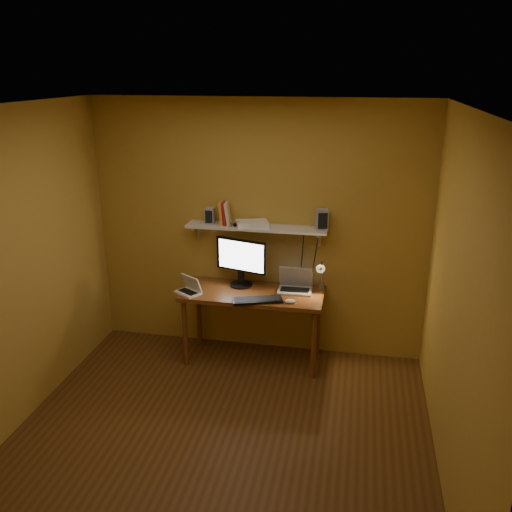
% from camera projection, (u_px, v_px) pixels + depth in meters
% --- Properties ---
extents(room, '(3.44, 3.24, 2.64)m').
position_uv_depth(room, '(217.00, 290.00, 4.00)').
color(room, '#5A3717').
rests_on(room, ground).
extents(desk, '(1.40, 0.60, 0.75)m').
position_uv_depth(desk, '(253.00, 300.00, 5.39)').
color(desk, brown).
rests_on(desk, ground).
extents(wall_shelf, '(1.40, 0.25, 0.21)m').
position_uv_depth(wall_shelf, '(256.00, 228.00, 5.35)').
color(wall_shelf, silver).
rests_on(wall_shelf, room).
extents(monitor, '(0.53, 0.28, 0.49)m').
position_uv_depth(monitor, '(241.00, 260.00, 5.44)').
color(monitor, black).
rests_on(monitor, desk).
extents(laptop, '(0.33, 0.24, 0.24)m').
position_uv_depth(laptop, '(295.00, 284.00, 5.38)').
color(laptop, gray).
rests_on(laptop, desk).
extents(netbook, '(0.29, 0.27, 0.18)m').
position_uv_depth(netbook, '(190.00, 288.00, 5.33)').
color(netbook, white).
rests_on(netbook, desk).
extents(keyboard, '(0.50, 0.30, 0.03)m').
position_uv_depth(keyboard, '(257.00, 300.00, 5.15)').
color(keyboard, black).
rests_on(keyboard, desk).
extents(mouse, '(0.11, 0.07, 0.04)m').
position_uv_depth(mouse, '(290.00, 301.00, 5.11)').
color(mouse, white).
rests_on(mouse, desk).
extents(desk_lamp, '(0.09, 0.23, 0.38)m').
position_uv_depth(desk_lamp, '(321.00, 272.00, 5.29)').
color(desk_lamp, silver).
rests_on(desk_lamp, desk).
extents(speaker_left, '(0.09, 0.09, 0.16)m').
position_uv_depth(speaker_left, '(210.00, 216.00, 5.40)').
color(speaker_left, gray).
rests_on(speaker_left, wall_shelf).
extents(speaker_right, '(0.14, 0.14, 0.20)m').
position_uv_depth(speaker_right, '(322.00, 219.00, 5.20)').
color(speaker_right, gray).
rests_on(speaker_right, wall_shelf).
extents(books, '(0.13, 0.16, 0.22)m').
position_uv_depth(books, '(225.00, 213.00, 5.37)').
color(books, orange).
rests_on(books, wall_shelf).
extents(shelf_camera, '(0.10, 0.06, 0.06)m').
position_uv_depth(shelf_camera, '(235.00, 224.00, 5.29)').
color(shelf_camera, silver).
rests_on(shelf_camera, wall_shelf).
extents(router, '(0.36, 0.30, 0.05)m').
position_uv_depth(router, '(252.00, 224.00, 5.33)').
color(router, white).
rests_on(router, wall_shelf).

